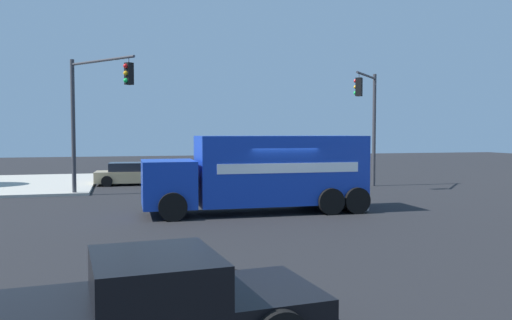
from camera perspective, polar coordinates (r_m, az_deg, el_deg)
ground_plane at (r=20.09m, az=2.31°, el=-5.76°), size 100.00×100.00×0.00m
delivery_truck at (r=19.92m, az=0.82°, el=-1.38°), size 2.87×8.50×2.94m
traffic_light_primary at (r=29.48m, az=12.35°, el=5.06°), size 2.76×2.51×6.40m
traffic_light_secondary at (r=25.63m, az=-17.77°, el=5.86°), size 3.75×2.97×6.46m
pickup_black at (r=7.58m, az=-12.53°, el=-15.07°), size 2.63×5.36×1.38m
sedan_tan at (r=31.30m, az=-13.43°, el=-1.52°), size 2.27×4.41×1.31m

